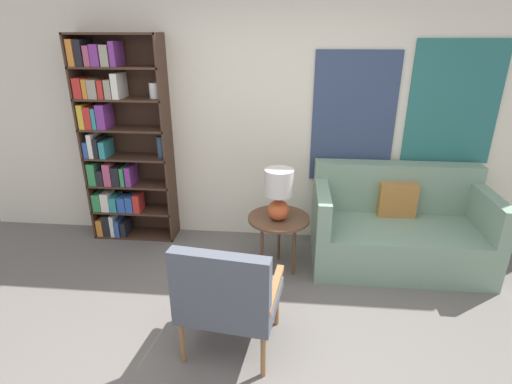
{
  "coord_description": "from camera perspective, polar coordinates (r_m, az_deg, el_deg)",
  "views": [
    {
      "loc": [
        0.26,
        -2.01,
        2.15
      ],
      "look_at": [
        -0.02,
        1.03,
        0.9
      ],
      "focal_mm": 28.0,
      "sensor_mm": 36.0,
      "label": 1
    }
  ],
  "objects": [
    {
      "name": "table_lamp",
      "position": [
        3.52,
        3.28,
        0.1
      ],
      "size": [
        0.26,
        0.26,
        0.48
      ],
      "color": "#C65128",
      "rests_on": "side_table"
    },
    {
      "name": "ground_plane",
      "position": [
        2.95,
        -1.59,
        -24.43
      ],
      "size": [
        14.0,
        14.0,
        0.0
      ],
      "primitive_type": "plane",
      "color": "#66605B"
    },
    {
      "name": "wall_back",
      "position": [
        4.12,
        2.31,
        11.06
      ],
      "size": [
        6.4,
        0.08,
        2.7
      ],
      "color": "silver",
      "rests_on": "ground_plane"
    },
    {
      "name": "bookshelf",
      "position": [
        4.39,
        -19.36,
        6.83
      ],
      "size": [
        0.89,
        0.3,
        2.12
      ],
      "color": "#422B1E",
      "rests_on": "ground_plane"
    },
    {
      "name": "side_table",
      "position": [
        3.7,
        3.26,
        -4.35
      ],
      "size": [
        0.57,
        0.57,
        0.55
      ],
      "color": "brown",
      "rests_on": "ground_plane"
    },
    {
      "name": "couch",
      "position": [
        4.15,
        19.48,
        -4.98
      ],
      "size": [
        1.62,
        0.88,
        0.93
      ],
      "color": "gray",
      "rests_on": "ground_plane"
    },
    {
      "name": "armchair",
      "position": [
        2.76,
        -4.23,
        -14.36
      ],
      "size": [
        0.72,
        0.68,
        0.89
      ],
      "color": "olive",
      "rests_on": "ground_plane"
    }
  ]
}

